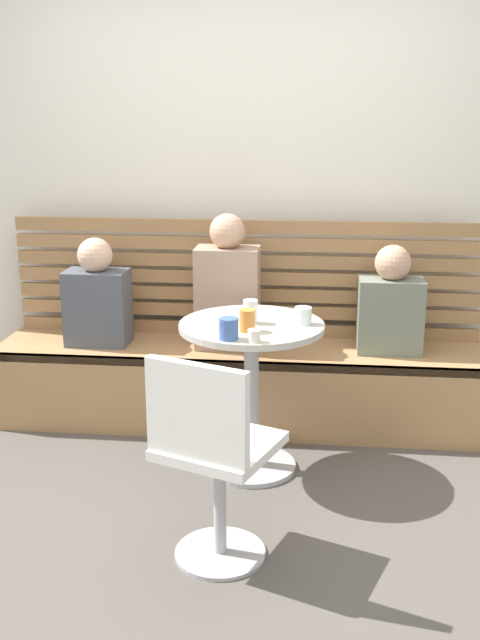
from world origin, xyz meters
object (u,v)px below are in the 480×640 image
cup_water_clear (250,312)px  cup_mug_blue (229,329)px  person_adult (228,289)px  cup_tumbler_orange (247,320)px  cup_espresso_small (254,336)px  cafe_table (251,368)px  booth_bench (240,385)px  person_child_middle (97,298)px  cup_glass_short (303,316)px  person_child_left (390,306)px  white_chair (211,454)px  plate_small (229,315)px

cup_water_clear → cup_mug_blue: cup_water_clear is taller
person_adult → cup_tumbler_orange: bearing=-76.0°
person_adult → cup_espresso_small: (0.22, -0.85, -0.00)m
cafe_table → cup_water_clear: 0.28m
cup_water_clear → cup_mug_blue: 0.27m
booth_bench → person_adult: bearing=170.6°
person_child_middle → cup_glass_short: (1.14, -0.54, 0.08)m
cup_mug_blue → cup_tumbler_orange: cup_tumbler_orange is taller
person_adult → cup_tumbler_orange: person_adult is taller
cup_water_clear → cup_glass_short: 0.24m
cafe_table → person_adult: person_adult is taller
cafe_table → cup_tumbler_orange: (-0.01, -0.13, 0.27)m
person_adult → cup_glass_short: person_adult is taller
person_child_left → cup_water_clear: size_ratio=5.27×
person_child_middle → person_adult: bearing=1.1°
person_child_left → cup_mug_blue: size_ratio=6.11×
white_chair → person_child_middle: person_child_middle is taller
cup_water_clear → plate_small: 0.16m
person_child_left → plate_small: bearing=-149.9°
person_child_middle → cup_tumbler_orange: bearing=-37.2°
booth_bench → cafe_table: bearing=-78.6°
cup_water_clear → cup_espresso_small: 0.30m
person_child_left → person_child_middle: person_child_middle is taller
person_adult → cup_glass_short: bearing=-52.8°
person_child_middle → person_child_left: bearing=1.0°
booth_bench → cup_mug_blue: 0.99m
cup_espresso_small → cup_glass_short: size_ratio=0.70×
white_chair → plate_small: white_chair is taller
person_child_left → cup_water_clear: 0.91m
cup_mug_blue → cup_glass_short: size_ratio=1.19×
cup_espresso_small → plate_small: (-0.16, 0.39, -0.02)m
cafe_table → cup_glass_short: 0.35m
white_chair → cup_water_clear: 0.88m
booth_bench → white_chair: bearing=-88.5°
person_adult → cup_espresso_small: size_ratio=13.09×
person_adult → plate_small: 0.46m
white_chair → person_child_middle: 1.61m
person_child_left → plate_small: person_child_left is taller
cup_mug_blue → cup_tumbler_orange: 0.15m
cup_espresso_small → person_adult: bearing=104.4°
person_child_left → cup_glass_short: 0.73m
white_chair → cup_glass_short: bearing=69.0°
booth_bench → cup_espresso_small: bearing=-80.0°
booth_bench → cup_water_clear: 0.80m
person_child_middle → white_chair: bearing=-58.6°
person_adult → cup_water_clear: size_ratio=6.67×
cafe_table → person_child_left: 0.92m
booth_bench → cup_mug_blue: bearing=-87.5°
cafe_table → person_adult: size_ratio=1.01×
cup_mug_blue → white_chair: bearing=-90.1°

